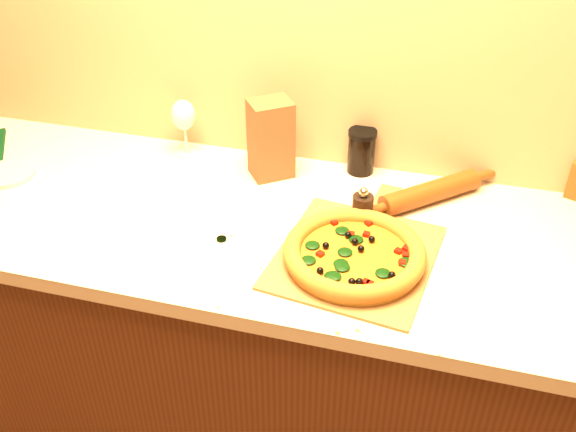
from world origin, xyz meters
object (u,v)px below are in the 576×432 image
(rolling_pin, at_px, (430,192))
(dark_jar, at_px, (361,151))
(pizza_peel, at_px, (357,253))
(pepper_grinder, at_px, (362,208))
(side_plate, at_px, (8,174))
(wine_glass, at_px, (183,116))
(pizza, at_px, (354,254))

(rolling_pin, xyz_separation_m, dark_jar, (-0.20, 0.11, 0.03))
(pizza_peel, bearing_deg, rolling_pin, 69.60)
(pepper_grinder, distance_m, side_plate, 0.97)
(dark_jar, relative_size, side_plate, 0.86)
(pizza_peel, distance_m, wine_glass, 0.66)
(wine_glass, distance_m, side_plate, 0.50)
(pepper_grinder, bearing_deg, wine_glass, 159.64)
(pizza_peel, relative_size, dark_jar, 4.28)
(pizza_peel, xyz_separation_m, pizza, (-0.00, -0.04, 0.02))
(pizza, height_order, side_plate, pizza)
(wine_glass, height_order, side_plate, wine_glass)
(pepper_grinder, height_order, dark_jar, dark_jar)
(pizza_peel, height_order, pepper_grinder, pepper_grinder)
(pizza_peel, relative_size, pizza, 1.67)
(pizza_peel, distance_m, pizza, 0.04)
(pizza, xyz_separation_m, dark_jar, (-0.06, 0.40, 0.03))
(pizza, height_order, pepper_grinder, pepper_grinder)
(rolling_pin, xyz_separation_m, wine_glass, (-0.70, 0.07, 0.09))
(pizza_peel, bearing_deg, side_plate, -177.68)
(pepper_grinder, relative_size, dark_jar, 0.78)
(side_plate, bearing_deg, wine_glass, 30.03)
(rolling_pin, relative_size, dark_jar, 2.58)
(pizza_peel, height_order, wine_glass, wine_glass)
(wine_glass, distance_m, dark_jar, 0.50)
(rolling_pin, height_order, dark_jar, dark_jar)
(dark_jar, bearing_deg, rolling_pin, -28.11)
(pepper_grinder, bearing_deg, rolling_pin, 40.61)
(pizza, relative_size, side_plate, 2.21)
(pizza_peel, xyz_separation_m, dark_jar, (-0.06, 0.37, 0.06))
(pepper_grinder, xyz_separation_m, side_plate, (-0.97, -0.04, -0.03))
(pizza_peel, distance_m, side_plate, 0.99)
(side_plate, bearing_deg, dark_jar, 16.80)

